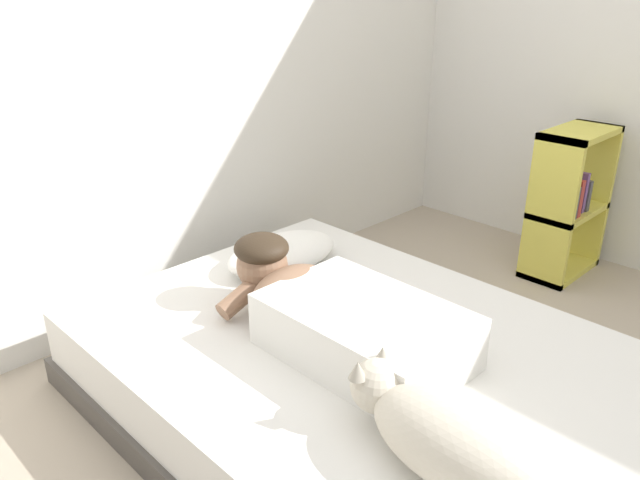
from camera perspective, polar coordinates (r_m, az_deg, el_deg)
ground_plane at (r=2.10m, az=12.09°, el=-20.31°), size 11.67×11.67×0.00m
back_wall at (r=2.71m, az=-15.94°, el=18.62°), size 3.83×0.12×2.50m
bed at (r=2.19m, az=3.55°, el=-12.67°), size 1.39×1.92×0.30m
pillow at (r=2.60m, az=-3.49°, el=-1.19°), size 0.52×0.32×0.11m
person_lying at (r=2.05m, az=1.20°, el=-6.58°), size 0.43×0.92×0.27m
dog at (r=1.60m, az=11.59°, el=-17.08°), size 0.26×0.57×0.21m
coffee_cup at (r=2.39m, az=-0.88°, el=-3.91°), size 0.12×0.09×0.07m
cell_phone at (r=2.04m, az=1.59°, el=-10.21°), size 0.07×0.14×0.01m
bookshelf at (r=3.34m, az=21.87°, el=3.25°), size 0.45×0.24×0.75m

